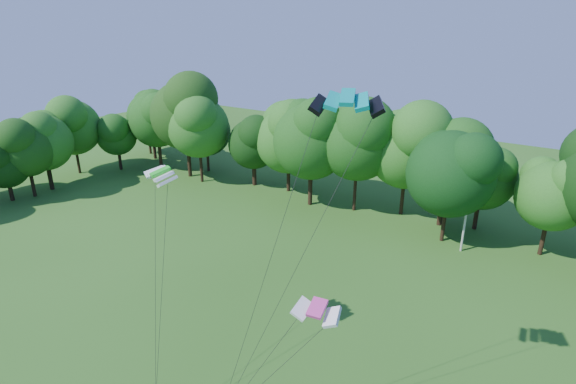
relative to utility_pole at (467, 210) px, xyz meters
The scene contains 7 objects.
utility_pole is the anchor object (origin of this frame).
kite_teal 27.20m from the utility_pole, 91.52° to the right, with size 3.26×2.41×0.60m.
kite_green 28.75m from the utility_pole, 114.58° to the right, with size 2.75×1.95×0.45m.
kite_pink 27.11m from the utility_pole, 90.24° to the right, with size 2.18×1.29×0.48m.
tree_back_west 38.00m from the utility_pole, behind, with size 10.27×10.27×14.93m.
tree_back_center 4.75m from the utility_pole, 152.18° to the left, with size 9.09×9.09×13.23m.
tree_flank_west 50.37m from the utility_pole, 162.13° to the right, with size 7.37×7.37×10.72m.
Camera 1 is at (14.77, -7.86, 20.31)m, focal length 28.00 mm.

